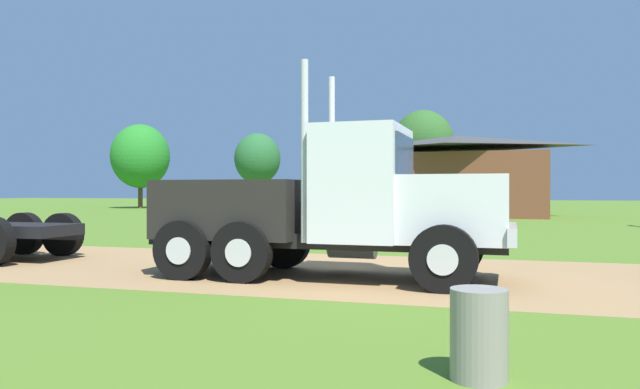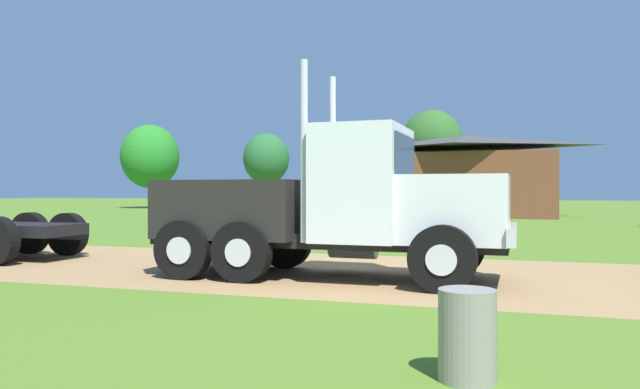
% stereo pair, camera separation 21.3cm
% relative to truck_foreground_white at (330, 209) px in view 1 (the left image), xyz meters
% --- Properties ---
extents(ground_plane, '(200.00, 200.00, 0.00)m').
position_rel_truck_foreground_white_xyz_m(ground_plane, '(-0.72, 0.89, -1.37)').
color(ground_plane, '#517624').
extents(dirt_track, '(120.00, 6.64, 0.01)m').
position_rel_truck_foreground_white_xyz_m(dirt_track, '(-0.72, 0.89, -1.36)').
color(dirt_track, '#A27B4E').
rests_on(dirt_track, ground_plane).
extents(truck_foreground_white, '(7.16, 2.62, 4.14)m').
position_rel_truck_foreground_white_xyz_m(truck_foreground_white, '(0.00, 0.00, 0.00)').
color(truck_foreground_white, black).
rests_on(truck_foreground_white, ground_plane).
extents(visitor_far_side, '(0.42, 0.56, 1.74)m').
position_rel_truck_foreground_white_xyz_m(visitor_far_side, '(-0.90, 6.07, -0.42)').
color(visitor_far_side, '#2D2D33').
rests_on(visitor_far_side, ground_plane).
extents(steel_barrel, '(0.52, 0.52, 0.83)m').
position_rel_truck_foreground_white_xyz_m(steel_barrel, '(3.08, -5.77, -0.95)').
color(steel_barrel, gray).
rests_on(steel_barrel, ground_plane).
extents(shed_building, '(12.73, 7.84, 5.46)m').
position_rel_truck_foreground_white_xyz_m(shed_building, '(0.16, 30.32, 1.26)').
color(shed_building, brown).
rests_on(shed_building, ground_plane).
extents(tree_left, '(5.57, 5.57, 8.09)m').
position_rel_truck_foreground_white_xyz_m(tree_left, '(-30.28, 38.90, 3.64)').
color(tree_left, '#513823').
rests_on(tree_left, ground_plane).
extents(tree_mid, '(4.27, 4.27, 7.03)m').
position_rel_truck_foreground_white_xyz_m(tree_mid, '(-18.65, 40.24, 3.29)').
color(tree_mid, '#513823').
rests_on(tree_mid, ground_plane).
extents(tree_right, '(5.09, 5.09, 8.31)m').
position_rel_truck_foreground_white_xyz_m(tree_right, '(-3.12, 38.29, 4.13)').
color(tree_right, '#513823').
rests_on(tree_right, ground_plane).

